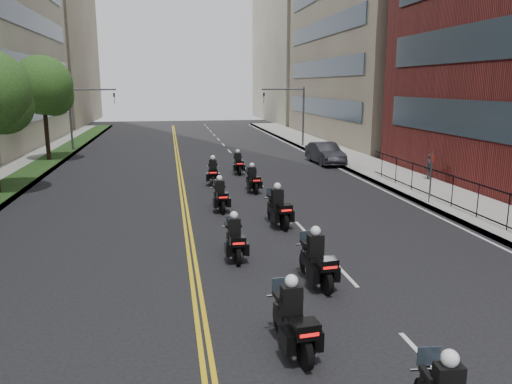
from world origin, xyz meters
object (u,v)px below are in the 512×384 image
motorcycle_9 (238,164)px  motorcycle_4 (235,240)px  motorcycle_2 (293,322)px  motorcycle_3 (317,262)px  motorcycle_5 (278,209)px  parked_sedan (325,153)px  motorcycle_6 (220,197)px  pedestrian_c (429,166)px  motorcycle_8 (213,173)px  motorcycle_7 (253,181)px

motorcycle_9 → motorcycle_4: bearing=-97.8°
motorcycle_2 → motorcycle_3: bearing=59.9°
motorcycle_5 → parked_sedan: (7.08, 15.87, 0.07)m
motorcycle_6 → parked_sedan: bearing=51.4°
motorcycle_6 → motorcycle_9: 9.92m
motorcycle_3 → parked_sedan: size_ratio=0.50×
motorcycle_2 → motorcycle_3: motorcycle_3 is taller
parked_sedan → pedestrian_c: 8.83m
parked_sedan → motorcycle_8: bearing=-146.9°
motorcycle_9 → motorcycle_2: bearing=-94.3°
parked_sedan → pedestrian_c: (4.10, -7.82, 0.13)m
parked_sedan → motorcycle_9: bearing=-158.2°
motorcycle_2 → motorcycle_8: bearing=84.4°
motorcycle_9 → pedestrian_c: (11.12, -4.64, 0.28)m
motorcycle_4 → parked_sedan: (9.40, 19.55, 0.15)m
motorcycle_9 → parked_sedan: (7.02, 3.18, 0.15)m
motorcycle_7 → pedestrian_c: (11.13, 1.20, 0.28)m
motorcycle_2 → motorcycle_9: 22.68m
motorcycle_4 → motorcycle_5: 4.34m
motorcycle_2 → pedestrian_c: size_ratio=1.53×
motorcycle_3 → motorcycle_8: 15.87m
motorcycle_5 → parked_sedan: size_ratio=0.51×
motorcycle_2 → motorcycle_9: size_ratio=1.07×
motorcycle_9 → pedestrian_c: pedestrian_c is taller
motorcycle_8 → parked_sedan: motorcycle_8 is taller
motorcycle_5 → motorcycle_9: size_ratio=1.12×
motorcycle_9 → motorcycle_5: bearing=-89.8°
motorcycle_8 → pedestrian_c: 13.15m
motorcycle_5 → pedestrian_c: size_ratio=1.59×
motorcycle_2 → pedestrian_c: (13.03, 17.96, 0.23)m
motorcycle_2 → motorcycle_9: (1.91, 22.60, -0.05)m
motorcycle_7 → motorcycle_8: size_ratio=0.94×
motorcycle_4 → motorcycle_2: bearing=-86.3°
parked_sedan → motorcycle_4: bearing=-118.3°
motorcycle_6 → pedestrian_c: (13.31, 5.04, 0.26)m
motorcycle_5 → motorcycle_6: motorcycle_5 is taller
motorcycle_4 → motorcycle_9: motorcycle_9 is taller
parked_sedan → pedestrian_c: bearing=-64.9°
motorcycle_3 → parked_sedan: 23.40m
motorcycle_2 → motorcycle_3: (1.61, 3.55, 0.01)m
motorcycle_8 → pedestrian_c: bearing=-1.2°
motorcycle_4 → motorcycle_6: size_ratio=0.97×
motorcycle_4 → motorcycle_9: bearing=81.1°
motorcycle_2 → motorcycle_5: size_ratio=0.96×
motorcycle_3 → motorcycle_9: motorcycle_3 is taller
parked_sedan → pedestrian_c: pedestrian_c is taller
motorcycle_3 → motorcycle_6: bearing=96.0°
motorcycle_5 → motorcycle_6: (-2.13, 3.02, -0.06)m
motorcycle_3 → motorcycle_5: 6.35m
motorcycle_4 → motorcycle_6: 6.70m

